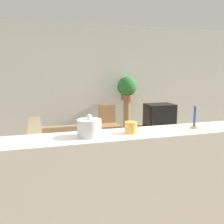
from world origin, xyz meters
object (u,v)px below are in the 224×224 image
at_px(wooden_chair, 108,122).
at_px(decorative_bowl, 89,128).
at_px(couch, 57,155).
at_px(potted_plant, 127,87).
at_px(television, 159,115).

height_order(wooden_chair, decorative_bowl, decorative_bowl).
xyz_separation_m(wooden_chair, decorative_bowl, (-1.07, -3.10, 0.64)).
bearing_deg(decorative_bowl, couch, 95.93).
distance_m(couch, wooden_chair, 1.86).
distance_m(potted_plant, decorative_bowl, 3.92).
bearing_deg(television, decorative_bowl, -129.61).
height_order(couch, wooden_chair, wooden_chair).
bearing_deg(couch, decorative_bowl, -84.07).
distance_m(television, wooden_chair, 1.18).
distance_m(wooden_chair, decorative_bowl, 3.34).
xyz_separation_m(couch, wooden_chair, (1.25, 1.36, 0.19)).
bearing_deg(television, potted_plant, 100.76).
xyz_separation_m(television, potted_plant, (-0.24, 1.24, 0.49)).
bearing_deg(potted_plant, wooden_chair, -143.63).
bearing_deg(television, wooden_chair, 136.43).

